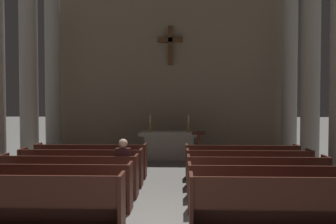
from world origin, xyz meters
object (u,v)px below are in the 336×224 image
pew_right_row_4 (248,168)px  lectern (199,149)px  pew_right_row_3 (257,177)px  candlestick_left (150,126)px  column_right_third (311,58)px  column_right_fourth (289,65)px  pew_left_row_4 (81,167)px  pew_left_row_2 (53,186)px  pew_right_row_5 (242,161)px  altar (169,145)px  pew_left_row_1 (32,201)px  pew_right_row_2 (268,188)px  pew_left_row_5 (91,161)px  pew_right_row_1 (283,203)px  pew_left_row_3 (69,176)px  lone_worshipper (124,166)px  candlestick_right (188,127)px  column_left_third (29,59)px  column_left_fourth (53,66)px

pew_right_row_4 → lectern: lectern is taller
pew_right_row_3 → candlestick_left: 5.95m
column_right_third → column_right_fourth: same height
pew_right_row_3 → lectern: 4.14m
pew_left_row_4 → column_right_fourth: size_ratio=0.43×
pew_left_row_2 → pew_right_row_5: same height
altar → pew_left_row_1: bearing=-106.2°
pew_right_row_2 → candlestick_left: candlestick_left is taller
column_right_third → altar: (-4.49, 1.65, -2.96)m
pew_left_row_1 → pew_left_row_5: size_ratio=1.00×
pew_right_row_1 → pew_right_row_2: same height
pew_left_row_3 → lone_worshipper: lone_worshipper is taller
candlestick_right → pew_left_row_4: bearing=-123.7°
column_right_third → altar: 5.63m
pew_right_row_5 → column_left_third: (-6.59, 1.53, 3.01)m
pew_left_row_3 → column_left_fourth: size_ratio=0.43×
pew_right_row_5 → column_left_third: size_ratio=0.43×
column_left_third → pew_right_row_5: bearing=-13.1°
pew_right_row_1 → column_right_third: 6.77m
pew_right_row_4 → lone_worshipper: bearing=-161.8°
column_left_third → lectern: bearing=4.7°
pew_left_row_1 → pew_left_row_5: 4.04m
column_right_third → candlestick_right: column_right_third is taller
pew_left_row_2 → column_right_fourth: column_right_fourth is taller
pew_right_row_5 → candlestick_left: candlestick_left is taller
altar → pew_left_row_2: bearing=-108.7°
lectern → column_left_fourth: bearing=162.2°
pew_right_row_5 → lone_worshipper: 3.57m
pew_left_row_3 → pew_left_row_5: (0.00, 2.02, 0.00)m
pew_left_row_2 → pew_left_row_3: (0.00, 1.01, 0.00)m
pew_right_row_4 → pew_left_row_1: bearing=-144.2°
pew_left_row_4 → pew_right_row_4: same height
altar → candlestick_right: (0.70, 0.00, 0.67)m
column_right_fourth → pew_left_row_5: bearing=-150.4°
candlestick_right → pew_right_row_2: bearing=-77.3°
pew_left_row_2 → lectern: bearing=58.2°
pew_left_row_1 → pew_right_row_4: bearing=35.8°
pew_left_row_1 → column_right_fourth: column_right_fourth is taller
pew_right_row_3 → pew_right_row_4: bearing=90.0°
pew_right_row_3 → altar: 5.61m
pew_left_row_2 → column_right_fourth: (6.59, 6.77, 3.01)m
pew_left_row_2 → column_left_third: size_ratio=0.43×
pew_right_row_4 → altar: bearing=116.6°
lone_worshipper → pew_right_row_2: bearing=-19.5°
column_left_third → pew_left_row_5: bearing=-32.6°
pew_right_row_4 → column_left_fourth: column_left_fourth is taller
pew_left_row_2 → column_left_fourth: size_ratio=0.43×
pew_right_row_3 → candlestick_right: candlestick_right is taller
pew_left_row_2 → candlestick_left: (1.40, 6.21, 0.73)m
pew_left_row_2 → column_left_fourth: (-2.40, 6.77, 3.01)m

